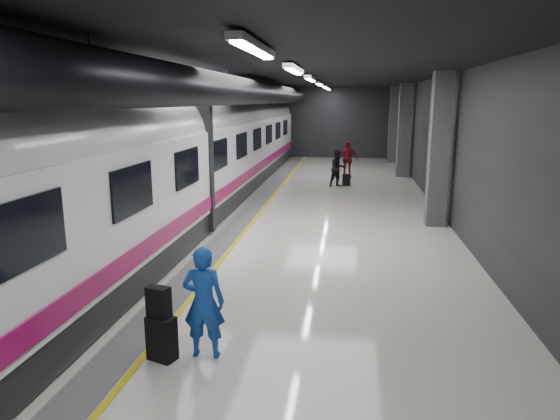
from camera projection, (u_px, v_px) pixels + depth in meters
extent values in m
plane|color=silver|center=(276.00, 237.00, 13.76)|extent=(40.00, 40.00, 0.00)
cube|color=black|center=(275.00, 68.00, 12.79)|extent=(10.00, 40.00, 0.02)
cube|color=#28282B|center=(320.00, 123.00, 32.63)|extent=(10.00, 0.02, 4.50)
cube|color=#28282B|center=(99.00, 153.00, 13.95)|extent=(0.02, 40.00, 4.50)
cube|color=#28282B|center=(471.00, 158.00, 12.61)|extent=(0.02, 40.00, 4.50)
cube|color=slate|center=(228.00, 235.00, 13.94)|extent=(0.65, 39.80, 0.01)
cube|color=yellow|center=(242.00, 235.00, 13.88)|extent=(0.10, 39.80, 0.01)
cylinder|color=black|center=(226.00, 90.00, 13.09)|extent=(0.80, 38.00, 0.80)
cube|color=silver|center=(255.00, 47.00, 6.93)|extent=(0.22, 2.60, 0.10)
cube|color=silver|center=(294.00, 69.00, 11.77)|extent=(0.22, 2.60, 0.10)
cube|color=silver|center=(311.00, 78.00, 16.61)|extent=(0.22, 2.60, 0.10)
cube|color=silver|center=(320.00, 83.00, 21.44)|extent=(0.22, 2.60, 0.10)
cube|color=silver|center=(325.00, 87.00, 26.28)|extent=(0.22, 2.60, 0.10)
cube|color=silver|center=(329.00, 88.00, 30.15)|extent=(0.22, 2.60, 0.10)
cube|color=#515154|center=(439.00, 150.00, 14.60)|extent=(0.55, 0.55, 4.50)
cube|color=#515154|center=(404.00, 131.00, 24.28)|extent=(0.55, 0.55, 4.50)
cube|color=#515154|center=(393.00, 125.00, 30.08)|extent=(0.55, 0.55, 4.50)
cube|color=black|center=(162.00, 221.00, 14.12)|extent=(2.80, 38.00, 0.60)
cube|color=white|center=(160.00, 171.00, 13.82)|extent=(2.90, 38.00, 2.20)
cylinder|color=white|center=(158.00, 137.00, 13.62)|extent=(2.80, 38.00, 2.80)
cube|color=#910D4B|center=(212.00, 201.00, 13.79)|extent=(0.04, 38.00, 0.35)
cube|color=black|center=(159.00, 162.00, 13.77)|extent=(3.05, 0.25, 3.80)
cube|color=black|center=(24.00, 234.00, 5.80)|extent=(0.05, 1.60, 0.85)
cube|color=black|center=(133.00, 190.00, 8.70)|extent=(0.05, 1.60, 0.85)
cube|color=black|center=(187.00, 167.00, 11.60)|extent=(0.05, 1.60, 0.85)
cube|color=black|center=(220.00, 154.00, 14.50)|extent=(0.05, 1.60, 0.85)
cube|color=black|center=(242.00, 145.00, 17.41)|extent=(0.05, 1.60, 0.85)
cube|color=black|center=(257.00, 139.00, 20.31)|extent=(0.05, 1.60, 0.85)
cube|color=black|center=(269.00, 134.00, 23.21)|extent=(0.05, 1.60, 0.85)
cube|color=black|center=(278.00, 130.00, 26.11)|extent=(0.05, 1.60, 0.85)
cube|color=black|center=(285.00, 127.00, 29.02)|extent=(0.05, 1.60, 0.85)
imported|color=blue|center=(204.00, 302.00, 7.17)|extent=(0.63, 0.44, 1.67)
cube|color=black|center=(162.00, 338.00, 7.17)|extent=(0.46, 0.38, 0.65)
cube|color=black|center=(159.00, 302.00, 7.08)|extent=(0.37, 0.26, 0.44)
imported|color=black|center=(338.00, 168.00, 21.60)|extent=(0.98, 0.92, 1.60)
imported|color=maroon|center=(347.00, 159.00, 24.21)|extent=(1.09, 0.56, 1.78)
cube|color=black|center=(346.00, 180.00, 22.03)|extent=(0.36, 0.24, 0.52)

